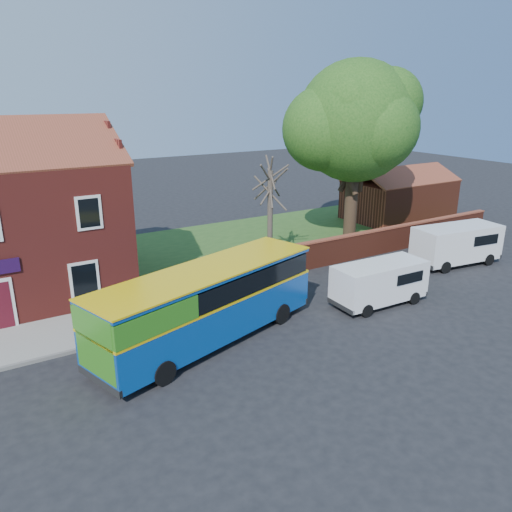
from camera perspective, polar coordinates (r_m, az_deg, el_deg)
ground at (r=18.84m, az=-2.43°, el=-12.29°), size 120.00×120.00×0.00m
pavement at (r=22.17m, az=-26.46°, el=-9.22°), size 18.00×3.50×0.12m
kerb at (r=20.60m, az=-25.95°, el=-11.23°), size 18.00×0.15×0.14m
grass_strip at (r=35.57m, az=5.77°, el=2.56°), size 26.00×12.00×0.04m
boundary_wall at (r=30.98m, az=12.48°, el=1.37°), size 22.00×0.38×1.60m
outbuilding at (r=41.14m, az=16.00°, el=6.36°), size 8.20×5.06×4.17m
bus at (r=19.61m, az=-6.25°, el=-5.41°), size 10.34×5.38×3.06m
van_near at (r=24.09m, az=13.94°, el=-2.85°), size 4.63×2.03×2.01m
van_far at (r=31.06m, az=21.96°, el=1.38°), size 5.38×2.70×2.27m
large_tree at (r=33.02m, az=11.19°, el=14.46°), size 9.50×7.52×11.59m
bare_tree at (r=28.42m, az=1.63°, el=4.96°), size 2.23×2.65×5.94m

